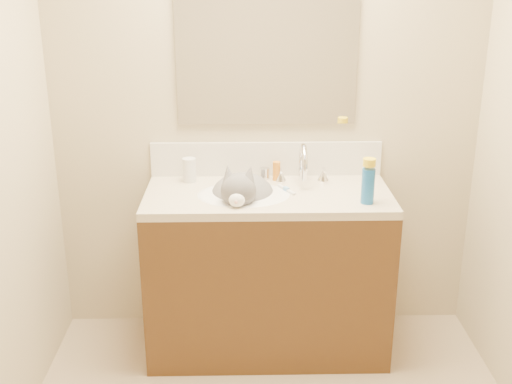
{
  "coord_description": "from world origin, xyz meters",
  "views": [
    {
      "loc": [
        -0.12,
        -1.96,
        1.92
      ],
      "look_at": [
        -0.06,
        0.92,
        0.88
      ],
      "focal_mm": 45.0,
      "sensor_mm": 36.0,
      "label": 1
    }
  ],
  "objects_px": {
    "cat": "(242,196)",
    "basin": "(244,208)",
    "vanity_cabinet": "(268,275)",
    "amber_bottle": "(276,171)",
    "silver_jar": "(265,173)",
    "spray_can": "(368,186)",
    "faucet": "(303,167)",
    "pill_bottle": "(189,170)"
  },
  "relations": [
    {
      "from": "basin",
      "to": "amber_bottle",
      "type": "relative_size",
      "value": 4.57
    },
    {
      "from": "faucet",
      "to": "amber_bottle",
      "type": "xyz_separation_m",
      "value": [
        -0.13,
        0.05,
        -0.04
      ]
    },
    {
      "from": "faucet",
      "to": "pill_bottle",
      "type": "relative_size",
      "value": 2.29
    },
    {
      "from": "vanity_cabinet",
      "to": "amber_bottle",
      "type": "distance_m",
      "value": 0.53
    },
    {
      "from": "faucet",
      "to": "cat",
      "type": "bearing_deg",
      "value": -155.59
    },
    {
      "from": "vanity_cabinet",
      "to": "amber_bottle",
      "type": "height_order",
      "value": "amber_bottle"
    },
    {
      "from": "silver_jar",
      "to": "amber_bottle",
      "type": "relative_size",
      "value": 0.59
    },
    {
      "from": "cat",
      "to": "amber_bottle",
      "type": "distance_m",
      "value": 0.27
    },
    {
      "from": "vanity_cabinet",
      "to": "basin",
      "type": "xyz_separation_m",
      "value": [
        -0.12,
        -0.03,
        0.38
      ]
    },
    {
      "from": "vanity_cabinet",
      "to": "spray_can",
      "type": "bearing_deg",
      "value": -18.77
    },
    {
      "from": "basin",
      "to": "cat",
      "type": "distance_m",
      "value": 0.06
    },
    {
      "from": "silver_jar",
      "to": "spray_can",
      "type": "distance_m",
      "value": 0.59
    },
    {
      "from": "pill_bottle",
      "to": "amber_bottle",
      "type": "distance_m",
      "value": 0.44
    },
    {
      "from": "spray_can",
      "to": "cat",
      "type": "bearing_deg",
      "value": 165.26
    },
    {
      "from": "vanity_cabinet",
      "to": "pill_bottle",
      "type": "bearing_deg",
      "value": 156.26
    },
    {
      "from": "basin",
      "to": "spray_can",
      "type": "relative_size",
      "value": 2.7
    },
    {
      "from": "cat",
      "to": "amber_bottle",
      "type": "bearing_deg",
      "value": 53.16
    },
    {
      "from": "pill_bottle",
      "to": "amber_bottle",
      "type": "bearing_deg",
      "value": 1.44
    },
    {
      "from": "cat",
      "to": "pill_bottle",
      "type": "distance_m",
      "value": 0.33
    },
    {
      "from": "spray_can",
      "to": "amber_bottle",
      "type": "bearing_deg",
      "value": 140.06
    },
    {
      "from": "basin",
      "to": "faucet",
      "type": "xyz_separation_m",
      "value": [
        0.3,
        0.17,
        0.16
      ]
    },
    {
      "from": "vanity_cabinet",
      "to": "faucet",
      "type": "bearing_deg",
      "value": 37.29
    },
    {
      "from": "vanity_cabinet",
      "to": "faucet",
      "type": "relative_size",
      "value": 4.29
    },
    {
      "from": "cat",
      "to": "silver_jar",
      "type": "distance_m",
      "value": 0.25
    },
    {
      "from": "vanity_cabinet",
      "to": "basin",
      "type": "distance_m",
      "value": 0.4
    },
    {
      "from": "silver_jar",
      "to": "amber_bottle",
      "type": "bearing_deg",
      "value": -21.48
    },
    {
      "from": "silver_jar",
      "to": "faucet",
      "type": "bearing_deg",
      "value": -20.55
    },
    {
      "from": "vanity_cabinet",
      "to": "cat",
      "type": "distance_m",
      "value": 0.45
    },
    {
      "from": "faucet",
      "to": "silver_jar",
      "type": "height_order",
      "value": "faucet"
    },
    {
      "from": "basin",
      "to": "pill_bottle",
      "type": "relative_size",
      "value": 3.67
    },
    {
      "from": "vanity_cabinet",
      "to": "amber_bottle",
      "type": "xyz_separation_m",
      "value": [
        0.05,
        0.18,
        0.5
      ]
    },
    {
      "from": "vanity_cabinet",
      "to": "cat",
      "type": "bearing_deg",
      "value": -179.18
    },
    {
      "from": "cat",
      "to": "pill_bottle",
      "type": "xyz_separation_m",
      "value": [
        -0.27,
        0.18,
        0.08
      ]
    },
    {
      "from": "basin",
      "to": "amber_bottle",
      "type": "height_order",
      "value": "amber_bottle"
    },
    {
      "from": "silver_jar",
      "to": "cat",
      "type": "bearing_deg",
      "value": -118.95
    },
    {
      "from": "cat",
      "to": "spray_can",
      "type": "height_order",
      "value": "cat"
    },
    {
      "from": "vanity_cabinet",
      "to": "cat",
      "type": "xyz_separation_m",
      "value": [
        -0.13,
        -0.0,
        0.43
      ]
    },
    {
      "from": "faucet",
      "to": "silver_jar",
      "type": "bearing_deg",
      "value": 159.45
    },
    {
      "from": "cat",
      "to": "silver_jar",
      "type": "height_order",
      "value": "cat"
    },
    {
      "from": "faucet",
      "to": "pill_bottle",
      "type": "distance_m",
      "value": 0.58
    },
    {
      "from": "cat",
      "to": "basin",
      "type": "bearing_deg",
      "value": -71.32
    },
    {
      "from": "basin",
      "to": "spray_can",
      "type": "bearing_deg",
      "value": -12.24
    }
  ]
}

